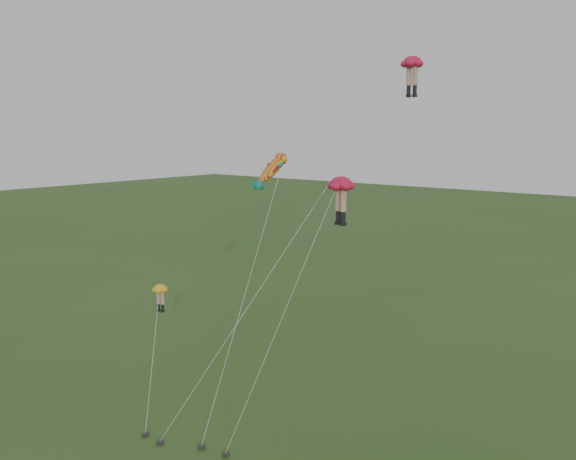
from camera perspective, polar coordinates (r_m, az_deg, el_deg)
The scene contains 5 objects.
ground at distance 38.64m, azimuth -7.42°, elevation -17.73°, with size 300.00×300.00×0.00m, color #2C4C1B.
legs_kite_red_high at distance 38.90m, azimuth 10.58°, elevation 13.62°, with size 8.93×13.79×21.50m.
legs_kite_red_mid at distance 31.60m, azimuth 4.55°, elevation 3.39°, with size 6.02×4.36×15.03m.
legs_kite_yellow at distance 38.46m, azimuth -11.35°, elevation -5.79°, with size 1.71×2.99×8.32m.
fish_kite at distance 42.19m, azimuth -1.38°, elevation 5.40°, with size 3.80×11.34×16.02m.
Camera 1 is at (25.04, -23.75, 17.37)m, focal length 40.00 mm.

